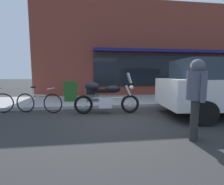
# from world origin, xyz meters

# --- Properties ---
(ground_plane) EXTENTS (80.00, 80.00, 0.00)m
(ground_plane) POSITION_xyz_m (0.00, 0.00, 0.00)
(ground_plane) COLOR #2C2C2C
(storefront_building) EXTENTS (22.08, 0.90, 5.52)m
(storefront_building) POSITION_xyz_m (7.04, 4.51, 2.71)
(storefront_building) COLOR brown
(storefront_building) RESTS_ON ground_plane
(touring_motorcycle) EXTENTS (2.24, 0.73, 1.40)m
(touring_motorcycle) POSITION_xyz_m (-0.44, 0.57, 0.60)
(touring_motorcycle) COLOR black
(touring_motorcycle) RESTS_ON ground_plane
(parked_bicycle) EXTENTS (1.65, 0.58, 0.93)m
(parked_bicycle) POSITION_xyz_m (-2.66, 0.94, 0.37)
(parked_bicycle) COLOR black
(parked_bicycle) RESTS_ON ground_plane
(pedestrian_walking) EXTENTS (0.40, 0.56, 1.65)m
(pedestrian_walking) POSITION_xyz_m (1.26, -1.90, 1.04)
(pedestrian_walking) COLOR #262626
(pedestrian_walking) RESTS_ON ground_plane
(sandwich_board_sign) EXTENTS (0.55, 0.41, 0.90)m
(sandwich_board_sign) POSITION_xyz_m (-1.76, 2.51, 0.57)
(sandwich_board_sign) COLOR #1E511E
(sandwich_board_sign) RESTS_ON sidewalk_curb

